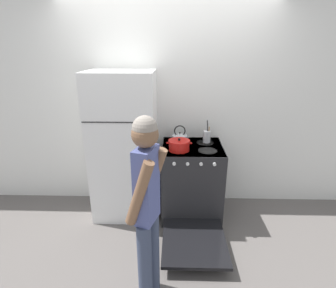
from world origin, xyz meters
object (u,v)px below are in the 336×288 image
refrigerator (124,147)px  tea_kettle (180,138)px  stove_range (191,182)px  dutch_oven_pot (179,145)px  person (147,205)px  utensil_jar (207,136)px

refrigerator → tea_kettle: 0.67m
stove_range → refrigerator: bearing=175.6°
stove_range → dutch_oven_pot: size_ratio=4.86×
refrigerator → stove_range: 0.92m
dutch_oven_pot → person: size_ratio=0.18×
dutch_oven_pot → utensil_jar: bearing=38.9°
stove_range → utensil_jar: 0.59m
utensil_jar → person: 1.49m
dutch_oven_pot → person: (-0.25, -1.09, -0.07)m
refrigerator → utensil_jar: bearing=6.7°
utensil_jar → refrigerator: bearing=-173.3°
stove_range → utensil_jar: size_ratio=4.84×
refrigerator → stove_range: refrigerator is taller
stove_range → dutch_oven_pot: 0.55m
tea_kettle → utensil_jar: (0.32, 0.01, 0.02)m
dutch_oven_pot → stove_range: bearing=30.9°
person → tea_kettle: bearing=7.5°
tea_kettle → stove_range: bearing=-49.3°
tea_kettle → utensil_jar: utensil_jar is taller
person → stove_range: bearing=-0.5°
dutch_oven_pot → tea_kettle: size_ratio=1.27×
dutch_oven_pot → tea_kettle: tea_kettle is taller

